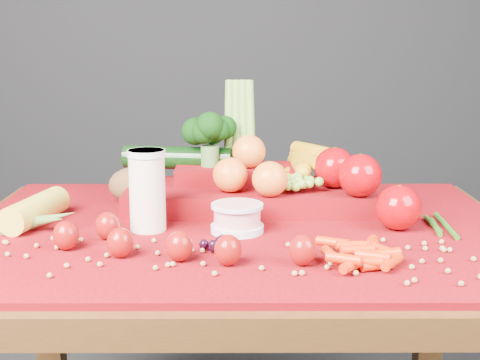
{
  "coord_description": "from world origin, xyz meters",
  "views": [
    {
      "loc": [
        -0.0,
        -1.24,
        1.13
      ],
      "look_at": [
        0.0,
        0.02,
        0.85
      ],
      "focal_mm": 50.0,
      "sensor_mm": 36.0,
      "label": 1
    }
  ],
  "objects_px": {
    "milk_glass": "(147,187)",
    "table": "(240,279)",
    "yogurt_bowl": "(237,217)",
    "produce_mound": "(263,180)"
  },
  "relations": [
    {
      "from": "milk_glass",
      "to": "table",
      "type": "bearing_deg",
      "value": 6.78
    },
    {
      "from": "table",
      "to": "yogurt_bowl",
      "type": "height_order",
      "value": "yogurt_bowl"
    },
    {
      "from": "yogurt_bowl",
      "to": "produce_mound",
      "type": "bearing_deg",
      "value": 73.1
    },
    {
      "from": "milk_glass",
      "to": "produce_mound",
      "type": "xyz_separation_m",
      "value": [
        0.22,
        0.17,
        -0.02
      ]
    },
    {
      "from": "produce_mound",
      "to": "table",
      "type": "bearing_deg",
      "value": -108.59
    },
    {
      "from": "table",
      "to": "milk_glass",
      "type": "relative_size",
      "value": 7.14
    },
    {
      "from": "milk_glass",
      "to": "produce_mound",
      "type": "relative_size",
      "value": 0.25
    },
    {
      "from": "milk_glass",
      "to": "yogurt_bowl",
      "type": "xyz_separation_m",
      "value": [
        0.17,
        -0.01,
        -0.05
      ]
    },
    {
      "from": "yogurt_bowl",
      "to": "table",
      "type": "bearing_deg",
      "value": 80.86
    },
    {
      "from": "table",
      "to": "milk_glass",
      "type": "distance_m",
      "value": 0.26
    }
  ]
}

